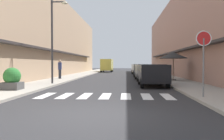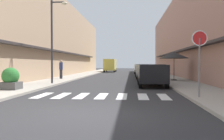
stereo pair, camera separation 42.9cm
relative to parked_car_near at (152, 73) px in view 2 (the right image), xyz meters
The scene contains 16 objects.
ground_plane 11.69m from the parked_car_near, 103.52° to the left, with size 113.41×113.41×0.00m, color #2B2B2D.
sidewalk_left 13.81m from the parked_car_near, 124.65° to the left, with size 2.67×72.17×0.12m, color #9E998E.
sidewalk_right 11.61m from the parked_car_near, 78.12° to the left, with size 2.67×72.17×0.12m, color #9E998E.
building_row_left 17.78m from the parked_car_near, 132.10° to the left, with size 5.50×48.39×9.17m.
building_row_right 14.83m from the parked_car_near, 64.30° to the left, with size 5.50×48.39×9.47m.
crosswalk 5.87m from the parked_car_near, 118.04° to the right, with size 6.15×2.20×0.01m.
parked_car_near is the anchor object (origin of this frame).
parked_car_mid 5.79m from the parked_car_near, 90.00° to the left, with size 1.88×4.40×1.47m.
parked_car_far 12.56m from the parked_car_near, 90.00° to the left, with size 1.89×4.00×1.47m.
parked_car_distant 18.74m from the parked_car_near, 90.00° to the left, with size 1.96×4.13×1.47m.
delivery_van 29.36m from the parked_car_near, 100.40° to the left, with size 2.07×5.43×2.37m.
round_street_sign 6.31m from the parked_car_near, 76.27° to the right, with size 0.65×0.07×2.77m.
street_lamp 7.39m from the parked_car_near, behind, with size 1.19×0.28×5.90m.
cafe_umbrella 5.32m from the parked_car_near, 64.51° to the left, with size 2.47×2.47×2.39m.
planter_corner 8.68m from the parked_car_near, 155.36° to the right, with size 0.96×0.96×1.19m.
pedestrian_walking_near 9.98m from the parked_car_near, 142.53° to the left, with size 0.34×0.34×1.76m.
Camera 2 is at (1.39, -7.20, 1.51)m, focal length 39.59 mm.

